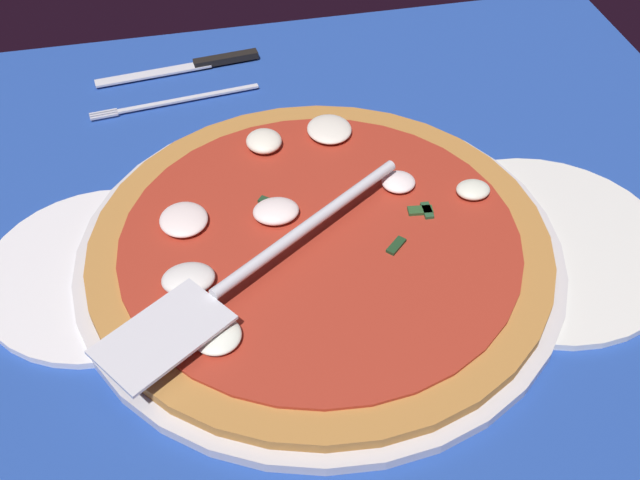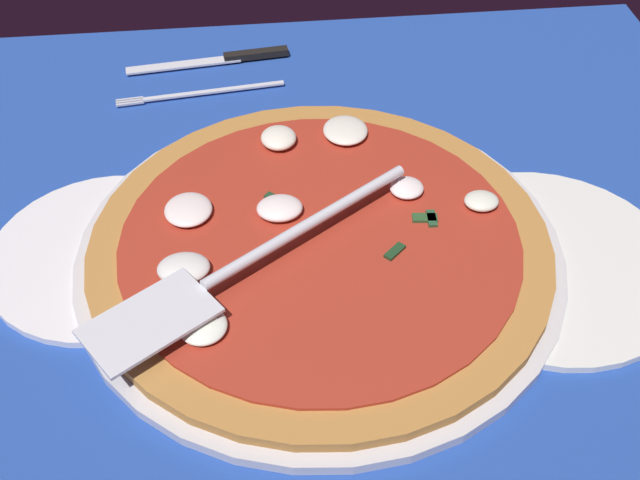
{
  "view_description": "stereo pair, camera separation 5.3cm",
  "coord_description": "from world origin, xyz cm",
  "px_view_note": "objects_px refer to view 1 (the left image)",
  "views": [
    {
      "loc": [
        -7.75,
        -41.7,
        50.5
      ],
      "look_at": [
        2.65,
        5.9,
        2.42
      ],
      "focal_mm": 43.95,
      "sensor_mm": 36.0,
      "label": 1
    },
    {
      "loc": [
        -2.56,
        -42.55,
        50.5
      ],
      "look_at": [
        2.65,
        5.9,
        2.42
      ],
      "focal_mm": 43.95,
      "sensor_mm": 36.0,
      "label": 2
    }
  ],
  "objects_px": {
    "dinner_plate_left": "(102,271)",
    "dinner_plate_right": "(541,245)",
    "place_setting_far": "(185,85)",
    "pizza": "(317,240)",
    "pizza_server": "(249,270)"
  },
  "relations": [
    {
      "from": "pizza_server",
      "to": "pizza",
      "type": "bearing_deg",
      "value": 179.57
    },
    {
      "from": "dinner_plate_left",
      "to": "dinner_plate_right",
      "type": "distance_m",
      "value": 0.39
    },
    {
      "from": "dinner_plate_right",
      "to": "place_setting_far",
      "type": "distance_m",
      "value": 0.44
    },
    {
      "from": "dinner_plate_left",
      "to": "dinner_plate_right",
      "type": "xyz_separation_m",
      "value": [
        0.39,
        -0.05,
        0.0
      ]
    },
    {
      "from": "dinner_plate_left",
      "to": "place_setting_far",
      "type": "bearing_deg",
      "value": 70.65
    },
    {
      "from": "place_setting_far",
      "to": "dinner_plate_right",
      "type": "bearing_deg",
      "value": 125.11
    },
    {
      "from": "dinner_plate_left",
      "to": "dinner_plate_right",
      "type": "height_order",
      "value": "same"
    },
    {
      "from": "pizza",
      "to": "pizza_server",
      "type": "relative_size",
      "value": 1.44
    },
    {
      "from": "pizza",
      "to": "pizza_server",
      "type": "bearing_deg",
      "value": -145.87
    },
    {
      "from": "pizza",
      "to": "place_setting_far",
      "type": "relative_size",
      "value": 2.02
    },
    {
      "from": "dinner_plate_left",
      "to": "place_setting_far",
      "type": "relative_size",
      "value": 1.03
    },
    {
      "from": "dinner_plate_right",
      "to": "place_setting_far",
      "type": "height_order",
      "value": "place_setting_far"
    },
    {
      "from": "dinner_plate_left",
      "to": "place_setting_far",
      "type": "distance_m",
      "value": 0.29
    },
    {
      "from": "dinner_plate_left",
      "to": "place_setting_far",
      "type": "xyz_separation_m",
      "value": [
        0.1,
        0.28,
        -0.0
      ]
    },
    {
      "from": "dinner_plate_left",
      "to": "pizza_server",
      "type": "height_order",
      "value": "pizza_server"
    }
  ]
}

